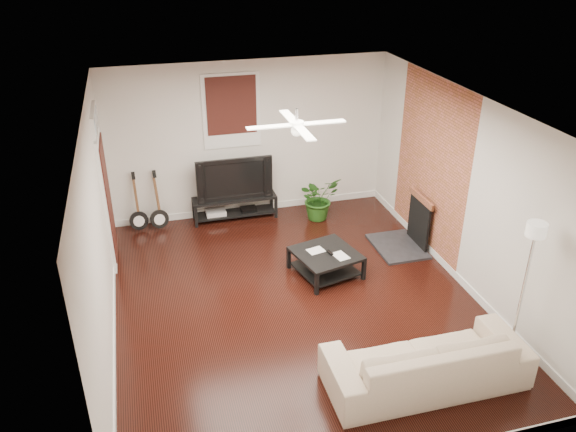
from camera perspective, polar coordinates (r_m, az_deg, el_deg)
name	(u,v)px	position (r m, az deg, el deg)	size (l,w,h in m)	color
room	(296,212)	(7.56, 0.80, 0.37)	(5.01, 6.01, 2.81)	black
brick_accent	(431,166)	(9.31, 13.99, 4.80)	(0.02, 2.20, 2.80)	#A05933
fireplace	(408,222)	(9.56, 11.86, -0.56)	(0.80, 1.10, 0.92)	black
window_back	(232,111)	(10.01, -5.63, 10.34)	(1.00, 0.06, 1.30)	black
door_left	(105,186)	(9.12, -17.68, 2.83)	(0.08, 1.00, 2.50)	white
tv_stand	(235,208)	(10.45, -5.30, 0.85)	(1.50, 0.40, 0.42)	black
tv	(233,177)	(10.22, -5.46, 3.91)	(1.35, 0.18, 0.77)	black
coffee_table	(326,263)	(8.78, 3.76, -4.68)	(0.88, 0.88, 0.37)	black
sofa	(426,359)	(6.95, 13.56, -13.67)	(2.32, 0.91, 0.68)	tan
floor_lamp	(522,294)	(7.25, 22.24, -7.23)	(0.31, 0.31, 1.89)	white
potted_plant	(319,198)	(10.34, 3.06, 1.80)	(0.72, 0.62, 0.80)	#225418
guitar_left	(137,203)	(10.18, -14.80, 1.24)	(0.32, 0.23, 1.05)	black
guitar_right	(158,202)	(10.15, -12.84, 1.41)	(0.32, 0.23, 1.05)	black
ceiling_fan	(297,125)	(7.11, 0.86, 9.07)	(1.24, 1.24, 0.32)	white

